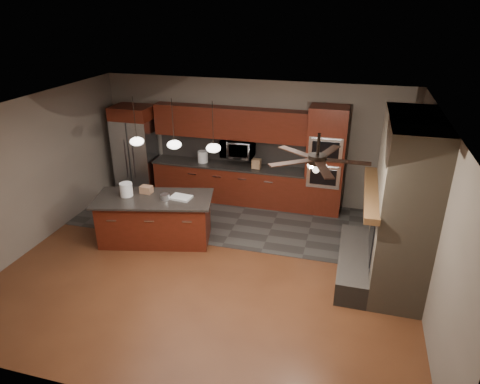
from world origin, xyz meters
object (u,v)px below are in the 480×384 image
(microwave, at_px, (238,148))
(cardboard_box, at_px, (146,190))
(counter_box, at_px, (256,164))
(white_bucket, at_px, (126,189))
(paint_tray, at_px, (181,197))
(counter_bucket, at_px, (203,157))
(paint_can, at_px, (165,197))
(refrigerator, at_px, (136,150))
(oven_tower, at_px, (325,161))
(kitchen_island, at_px, (155,219))

(microwave, xyz_separation_m, cardboard_box, (-1.28, -2.05, -0.31))
(microwave, relative_size, counter_box, 3.47)
(white_bucket, distance_m, cardboard_box, 0.38)
(paint_tray, xyz_separation_m, cardboard_box, (-0.75, 0.06, 0.05))
(counter_bucket, bearing_deg, cardboard_box, -102.62)
(microwave, xyz_separation_m, counter_bucket, (-0.83, -0.05, -0.27))
(cardboard_box, xyz_separation_m, counter_bucket, (0.45, 2.00, 0.04))
(microwave, height_order, paint_tray, microwave)
(counter_bucket, bearing_deg, white_bucket, -108.78)
(paint_can, height_order, counter_bucket, counter_bucket)
(refrigerator, distance_m, white_bucket, 2.32)
(refrigerator, height_order, counter_box, refrigerator)
(oven_tower, xyz_separation_m, counter_bucket, (-2.81, 0.01, -0.16))
(refrigerator, relative_size, counter_bucket, 8.02)
(white_bucket, xyz_separation_m, counter_box, (2.05, 2.17, -0.04))
(refrigerator, xyz_separation_m, counter_bucket, (1.67, 0.08, -0.04))
(kitchen_island, bearing_deg, paint_can, -16.36)
(oven_tower, relative_size, refrigerator, 1.11)
(paint_can, xyz_separation_m, counter_bucket, (-0.03, 2.19, 0.06))
(refrigerator, relative_size, cardboard_box, 9.59)
(microwave, height_order, kitchen_island, microwave)
(paint_can, bearing_deg, white_bucket, -178.05)
(oven_tower, height_order, cardboard_box, oven_tower)
(kitchen_island, xyz_separation_m, counter_box, (1.52, 2.13, 0.54))
(microwave, height_order, counter_box, microwave)
(counter_bucket, bearing_deg, paint_tray, -81.68)
(oven_tower, xyz_separation_m, kitchen_island, (-3.03, -2.17, -0.73))
(refrigerator, bearing_deg, kitchen_island, -55.37)
(microwave, height_order, white_bucket, microwave)
(kitchen_island, xyz_separation_m, counter_bucket, (0.22, 2.18, 0.57))
(paint_can, distance_m, counter_box, 2.48)
(paint_can, relative_size, paint_tray, 0.43)
(paint_tray, xyz_separation_m, counter_box, (1.00, 2.01, 0.07))
(kitchen_island, distance_m, counter_box, 2.67)
(counter_bucket, xyz_separation_m, counter_box, (1.30, -0.05, -0.03))
(refrigerator, xyz_separation_m, kitchen_island, (1.45, -2.09, -0.60))
(paint_tray, bearing_deg, white_bucket, -164.85)
(counter_box, bearing_deg, white_bucket, -130.23)
(microwave, height_order, refrigerator, refrigerator)
(refrigerator, bearing_deg, paint_tray, -45.10)
(microwave, height_order, counter_bucket, microwave)
(kitchen_island, distance_m, white_bucket, 0.79)
(oven_tower, relative_size, paint_can, 14.23)
(paint_can, relative_size, counter_box, 0.79)
(oven_tower, xyz_separation_m, cardboard_box, (-3.25, -1.99, -0.20))
(cardboard_box, distance_m, counter_bucket, 2.05)
(refrigerator, bearing_deg, white_bucket, -66.80)
(counter_bucket, bearing_deg, refrigerator, -177.21)
(oven_tower, relative_size, counter_box, 11.28)
(refrigerator, relative_size, paint_tray, 5.49)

